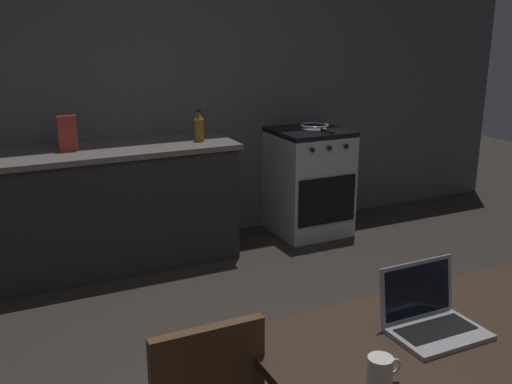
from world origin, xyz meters
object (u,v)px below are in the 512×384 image
laptop (431,319)px  coffee_mug (380,372)px  dining_table (464,359)px  frying_pan (315,127)px  cereal_box (67,133)px  bottle (199,126)px  stove_oven (308,181)px

laptop → coffee_mug: 0.41m
dining_table → frying_pan: size_ratio=3.34×
coffee_mug → cereal_box: cereal_box is taller
laptop → frying_pan: bearing=74.6°
bottle → frying_pan: bottle is taller
laptop → cereal_box: cereal_box is taller
frying_pan → coffee_mug: (-1.59, -3.00, -0.14)m
coffee_mug → cereal_box: (-0.41, 3.05, 0.24)m
laptop → bottle: 2.81m
coffee_mug → cereal_box: bearing=97.7°
laptop → cereal_box: (-0.77, 2.86, 0.24)m
laptop → frying_pan: laptop is taller
stove_oven → coffee_mug: 3.42m
frying_pan → coffee_mug: size_ratio=3.57×
bottle → laptop: bearing=-93.8°
dining_table → cereal_box: cereal_box is taller
dining_table → cereal_box: (-0.83, 2.97, 0.36)m
stove_oven → cereal_box: (-1.97, 0.02, 0.58)m
laptop → cereal_box: bearing=113.3°
laptop → cereal_box: 2.97m
dining_table → coffee_mug: 0.45m
dining_table → bottle: bottle is taller
bottle → stove_oven: bearing=2.7°
stove_oven → cereal_box: size_ratio=3.64×
laptop → frying_pan: 3.07m
stove_oven → bottle: bottle is taller
laptop → bottle: bottle is taller
frying_pan → stove_oven: bearing=140.5°
laptop → stove_oven: bearing=75.4°
dining_table → frying_pan: 3.16m
laptop → frying_pan: size_ratio=0.77×
bottle → frying_pan: bearing=1.2°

